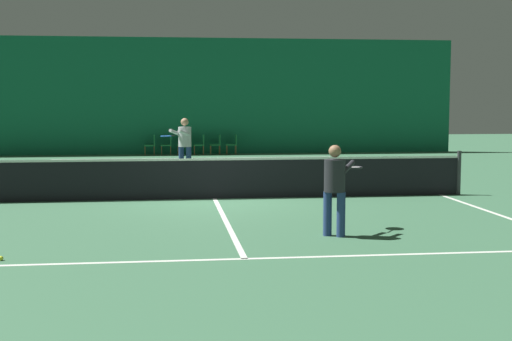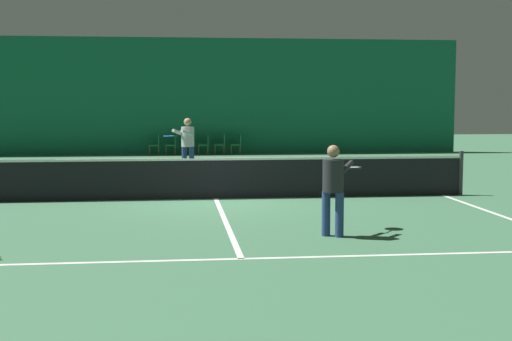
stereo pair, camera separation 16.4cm
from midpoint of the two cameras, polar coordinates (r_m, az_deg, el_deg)
ground_plane at (r=16.67m, az=-2.96°, el=-2.27°), size 60.00×60.00×0.00m
backdrop_curtain at (r=30.73m, az=-4.65°, el=5.95°), size 23.00×0.12×4.95m
court_line_baseline_far at (r=28.49m, az=-4.46°, el=1.00°), size 11.00×0.10×0.00m
court_line_service_far at (r=23.01m, az=-3.96°, el=-0.09°), size 8.25×0.10×0.00m
court_line_service_near at (r=10.38m, az=-0.72°, el=-7.07°), size 8.25×0.10×0.00m
court_line_sideline_right at (r=17.87m, az=14.95°, el=-1.91°), size 0.10×23.80×0.00m
court_line_centre at (r=16.66m, az=-2.96°, el=-2.26°), size 0.10×12.80×0.00m
tennis_net at (r=16.60m, az=-2.97°, el=-0.52°), size 12.00×0.10×1.07m
player_near at (r=12.05m, az=6.65°, el=-1.01°), size 1.01×1.26×1.55m
player_far at (r=22.24m, az=-5.32°, el=2.32°), size 1.09×1.34×1.74m
courtside_chair_0 at (r=30.22m, az=-7.86°, el=2.15°), size 0.44×0.44×0.84m
courtside_chair_1 at (r=30.22m, az=-6.56°, el=2.16°), size 0.44×0.44×0.84m
courtside_chair_2 at (r=30.22m, az=-5.25°, el=2.18°), size 0.44×0.44×0.84m
courtside_chair_3 at (r=30.25m, az=-3.95°, el=2.19°), size 0.44×0.44×0.84m
courtside_chair_4 at (r=30.28m, az=-2.65°, el=2.20°), size 0.44×0.44×0.84m
courtside_chair_5 at (r=30.34m, az=-1.35°, el=2.21°), size 0.44×0.44×0.84m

